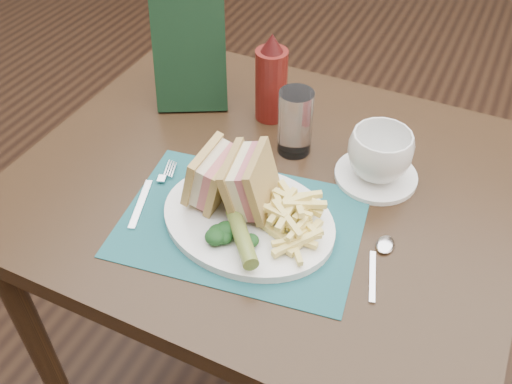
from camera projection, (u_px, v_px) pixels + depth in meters
floor at (328, 256)px, 1.89m from camera, size 7.00×7.00×0.00m
table_main at (266, 300)px, 1.30m from camera, size 0.90×0.75×0.75m
placemat at (241, 223)px, 0.96m from camera, size 0.43×0.34×0.00m
plate at (248, 219)px, 0.95m from camera, size 0.32×0.27×0.01m
sandwich_half_a at (202, 171)px, 0.95m from camera, size 0.08×0.10×0.10m
sandwich_half_b at (238, 179)px, 0.93m from camera, size 0.10×0.12×0.11m
kale_garnish at (235, 235)px, 0.90m from camera, size 0.11×0.08×0.03m
pickle_spear at (242, 237)px, 0.88m from camera, size 0.10×0.11×0.03m
fries_pile at (289, 211)px, 0.91m from camera, size 0.18×0.20×0.06m
fork at (150, 191)px, 1.00m from camera, size 0.09×0.17×0.01m
spoon at (377, 264)px, 0.89m from camera, size 0.07×0.15×0.01m
saucer at (376, 176)px, 1.04m from camera, size 0.18×0.18×0.01m
coffee_cup at (380, 154)px, 1.00m from camera, size 0.14×0.14×0.09m
drinking_glass at (295, 122)px, 1.06m from camera, size 0.08×0.08×0.13m
ketchup_bottle at (271, 77)px, 1.12m from camera, size 0.06×0.06×0.19m
check_presenter at (190, 53)px, 1.14m from camera, size 0.17×0.15×0.23m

